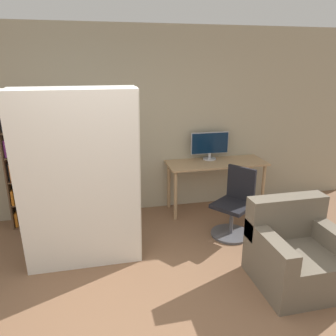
{
  "coord_description": "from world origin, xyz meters",
  "views": [
    {
      "loc": [
        -0.26,
        -1.9,
        2.19
      ],
      "look_at": [
        0.51,
        1.54,
        1.05
      ],
      "focal_mm": 35.0,
      "sensor_mm": 36.0,
      "label": 1
    }
  ],
  "objects_px": {
    "monitor": "(210,145)",
    "bookshelf": "(32,168)",
    "mattress_far": "(81,179)",
    "office_chair": "(234,209)",
    "armchair": "(296,253)",
    "mattress_near": "(80,185)"
  },
  "relations": [
    {
      "from": "office_chair",
      "to": "armchair",
      "type": "bearing_deg",
      "value": -78.3
    },
    {
      "from": "mattress_far",
      "to": "armchair",
      "type": "bearing_deg",
      "value": -23.09
    },
    {
      "from": "monitor",
      "to": "mattress_far",
      "type": "xyz_separation_m",
      "value": [
        -1.88,
        -1.11,
        -0.02
      ]
    },
    {
      "from": "mattress_far",
      "to": "monitor",
      "type": "bearing_deg",
      "value": 30.65
    },
    {
      "from": "monitor",
      "to": "bookshelf",
      "type": "relative_size",
      "value": 0.36
    },
    {
      "from": "office_chair",
      "to": "armchair",
      "type": "distance_m",
      "value": 1.08
    },
    {
      "from": "bookshelf",
      "to": "mattress_far",
      "type": "xyz_separation_m",
      "value": [
        0.7,
        -1.09,
        0.17
      ]
    },
    {
      "from": "armchair",
      "to": "mattress_far",
      "type": "bearing_deg",
      "value": 156.91
    },
    {
      "from": "bookshelf",
      "to": "mattress_far",
      "type": "relative_size",
      "value": 0.85
    },
    {
      "from": "monitor",
      "to": "office_chair",
      "type": "height_order",
      "value": "monitor"
    },
    {
      "from": "armchair",
      "to": "bookshelf",
      "type": "bearing_deg",
      "value": 144.65
    },
    {
      "from": "monitor",
      "to": "bookshelf",
      "type": "xyz_separation_m",
      "value": [
        -2.57,
        -0.02,
        -0.19
      ]
    },
    {
      "from": "mattress_near",
      "to": "bookshelf",
      "type": "bearing_deg",
      "value": 118.34
    },
    {
      "from": "office_chair",
      "to": "mattress_far",
      "type": "distance_m",
      "value": 2.0
    },
    {
      "from": "mattress_near",
      "to": "armchair",
      "type": "height_order",
      "value": "mattress_near"
    },
    {
      "from": "armchair",
      "to": "monitor",
      "type": "bearing_deg",
      "value": 96.85
    },
    {
      "from": "office_chair",
      "to": "armchair",
      "type": "height_order",
      "value": "office_chair"
    },
    {
      "from": "monitor",
      "to": "bookshelf",
      "type": "height_order",
      "value": "bookshelf"
    },
    {
      "from": "mattress_far",
      "to": "armchair",
      "type": "relative_size",
      "value": 2.31
    },
    {
      "from": "bookshelf",
      "to": "office_chair",
      "type": "bearing_deg",
      "value": -19.84
    },
    {
      "from": "office_chair",
      "to": "mattress_near",
      "type": "relative_size",
      "value": 0.46
    },
    {
      "from": "monitor",
      "to": "armchair",
      "type": "xyz_separation_m",
      "value": [
        0.24,
        -2.01,
        -0.68
      ]
    }
  ]
}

